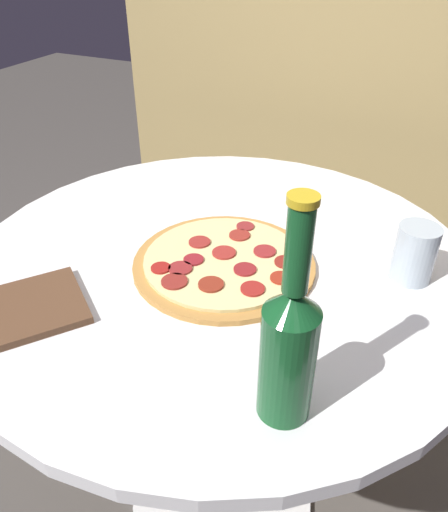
% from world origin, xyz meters
% --- Properties ---
extents(ground_plane, '(8.00, 8.00, 0.00)m').
position_xyz_m(ground_plane, '(0.00, 0.00, 0.00)').
color(ground_plane, '#4C4742').
extents(table, '(0.89, 0.89, 0.77)m').
position_xyz_m(table, '(0.00, 0.00, 0.60)').
color(table, white).
rests_on(table, ground_plane).
extents(fence_panel, '(1.38, 0.04, 1.79)m').
position_xyz_m(fence_panel, '(0.00, 0.79, 0.89)').
color(fence_panel, tan).
rests_on(fence_panel, ground_plane).
extents(pizza, '(0.31, 0.31, 0.02)m').
position_xyz_m(pizza, '(0.02, -0.03, 0.78)').
color(pizza, '#B77F3D').
rests_on(pizza, table).
extents(beer_bottle, '(0.06, 0.06, 0.29)m').
position_xyz_m(beer_bottle, '(0.21, -0.27, 0.88)').
color(beer_bottle, '#144C23').
rests_on(beer_bottle, table).
extents(pizza_paddle, '(0.24, 0.28, 0.02)m').
position_xyz_m(pizza_paddle, '(-0.21, -0.28, 0.78)').
color(pizza_paddle, brown).
rests_on(pizza_paddle, table).
extents(drinking_glass, '(0.07, 0.07, 0.10)m').
position_xyz_m(drinking_glass, '(0.31, 0.07, 0.82)').
color(drinking_glass, '#ADBCC6').
rests_on(drinking_glass, table).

